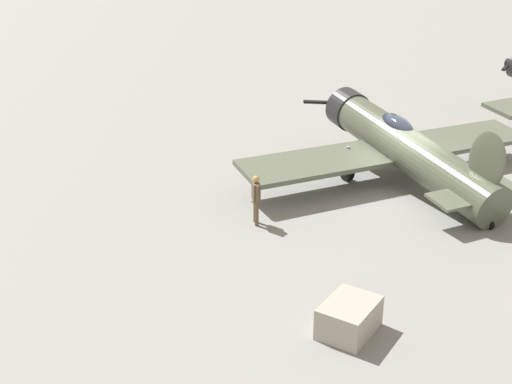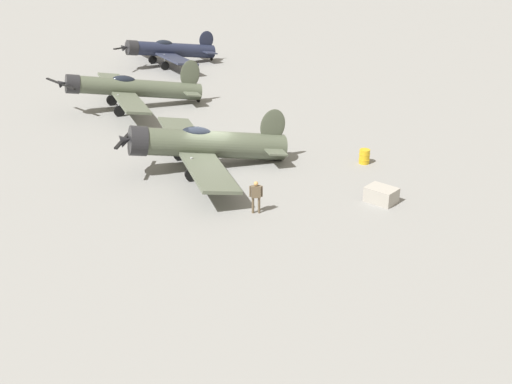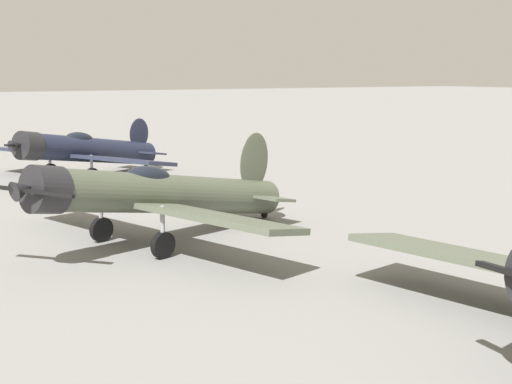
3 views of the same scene
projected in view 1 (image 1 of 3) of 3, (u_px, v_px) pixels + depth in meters
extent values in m
plane|color=gray|center=(407.00, 187.00, 23.05)|extent=(400.00, 400.00, 0.00)
cylinder|color=#4C5442|center=(410.00, 151.00, 22.54)|extent=(3.53, 8.79, 2.80)
cylinder|color=#232326|center=(348.00, 109.00, 25.71)|extent=(1.85, 1.49, 1.74)
cone|color=#232326|center=(339.00, 104.00, 26.22)|extent=(0.81, 0.79, 0.75)
cube|color=black|center=(338.00, 103.00, 26.34)|extent=(2.93, 0.55, 0.29)
ellipsoid|color=black|center=(397.00, 125.00, 22.97)|extent=(1.16, 1.91, 0.93)
cube|color=#565E4C|center=(392.00, 150.00, 23.49)|extent=(12.44, 4.86, 0.48)
ellipsoid|color=#4C5442|center=(487.00, 161.00, 19.27)|extent=(0.54, 1.76, 2.16)
cube|color=#565E4C|center=(477.00, 194.00, 19.87)|extent=(3.56, 1.88, 0.27)
cylinder|color=#999BA0|center=(347.00, 159.00, 23.34)|extent=(0.14, 0.14, 0.95)
cylinder|color=black|center=(347.00, 170.00, 23.52)|extent=(0.38, 0.82, 0.80)
cylinder|color=#999BA0|center=(417.00, 147.00, 24.69)|extent=(0.14, 0.14, 0.95)
cylinder|color=black|center=(416.00, 158.00, 24.86)|extent=(0.38, 0.82, 0.80)
cylinder|color=black|center=(490.00, 225.00, 19.57)|extent=(0.16, 0.30, 0.28)
cone|color=#232326|center=(512.00, 63.00, 33.62)|extent=(0.72, 0.77, 0.64)
cube|color=black|center=(510.00, 63.00, 33.74)|extent=(2.34, 2.45, 0.37)
cylinder|color=brown|center=(257.00, 214.00, 19.71)|extent=(0.12, 0.12, 0.83)
cylinder|color=brown|center=(255.00, 210.00, 19.98)|extent=(0.12, 0.12, 0.83)
cube|color=brown|center=(256.00, 191.00, 19.58)|extent=(0.24, 0.46, 0.59)
sphere|color=tan|center=(256.00, 179.00, 19.43)|extent=(0.22, 0.22, 0.22)
cylinder|color=brown|center=(257.00, 194.00, 19.33)|extent=(0.09, 0.09, 0.55)
cylinder|color=brown|center=(255.00, 188.00, 19.83)|extent=(0.09, 0.09, 0.55)
cube|color=#9E998E|center=(349.00, 318.00, 14.29)|extent=(1.79, 1.79, 0.77)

